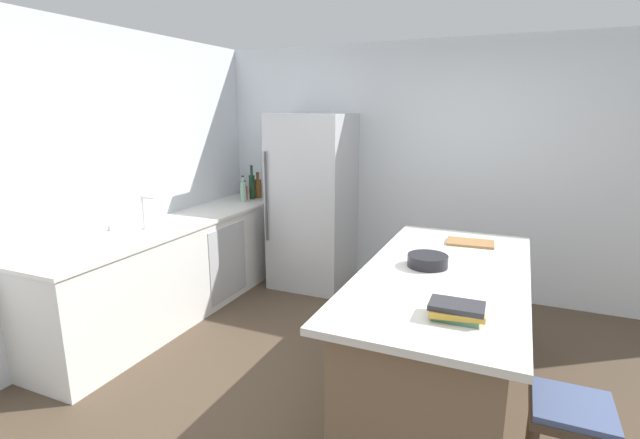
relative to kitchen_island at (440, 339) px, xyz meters
The scene contains 15 objects.
ground_plane 0.66m from the kitchen_island, 159.93° to the right, with size 7.20×7.20×0.00m, color #4C3D2D.
wall_rear 2.29m from the kitchen_island, 101.64° to the left, with size 6.00×0.10×2.60m, color silver.
wall_left 3.00m from the kitchen_island, behind, with size 0.10×6.00×2.60m, color silver.
counter_run_left 2.57m from the kitchen_island, 169.34° to the left, with size 0.64×2.97×0.90m.
kitchen_island is the anchor object (origin of this frame).
refrigerator 2.41m from the kitchen_island, 134.77° to the left, with size 0.80×0.75×1.88m.
bar_stool 0.97m from the kitchen_island, 44.49° to the right, with size 0.36×0.36×0.63m.
sink_faucet 2.64m from the kitchen_island, behind, with size 0.15×0.05×0.30m.
whiskey_bottle 3.11m from the kitchen_island, 143.14° to the left, with size 0.09×0.09×0.30m.
wine_bottle 3.08m from the kitchen_island, 144.82° to the left, with size 0.07×0.07×0.39m.
hot_sauce_bottle 3.05m from the kitchen_island, 146.65° to the left, with size 0.05×0.05×0.22m.
gin_bottle 2.97m from the kitchen_island, 147.88° to the left, with size 0.07×0.07×0.29m.
cookbook_stack 0.84m from the kitchen_island, 76.76° to the right, with size 0.28×0.21×0.08m.
mixing_bowl 0.52m from the kitchen_island, 156.77° to the left, with size 0.26×0.26×0.08m.
cutting_board 0.84m from the kitchen_island, 83.28° to the left, with size 0.35×0.23×0.02m.
Camera 1 is at (0.80, -2.65, 1.92)m, focal length 25.88 mm.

